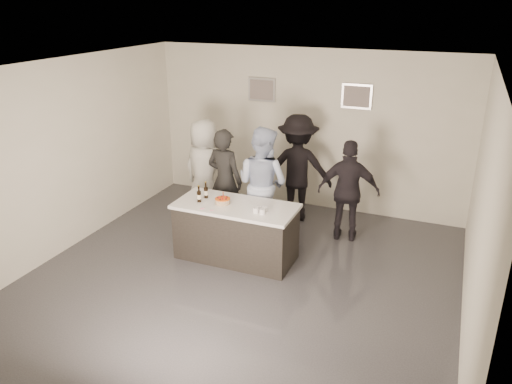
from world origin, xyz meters
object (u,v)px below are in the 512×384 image
at_px(cake, 223,201).
at_px(person_guest_right, 349,191).
at_px(beer_bottle_b, 199,194).
at_px(person_guest_back, 297,168).
at_px(person_main_black, 225,181).
at_px(person_guest_left, 205,170).
at_px(beer_bottle_a, 206,190).
at_px(person_main_blue, 262,184).
at_px(bar_counter, 236,232).

height_order(cake, person_guest_right, person_guest_right).
xyz_separation_m(beer_bottle_b, person_guest_back, (0.96, 1.91, -0.06)).
bearing_deg(person_guest_back, person_guest_right, 139.14).
bearing_deg(person_guest_back, person_main_black, 26.31).
distance_m(cake, person_guest_right, 2.12).
bearing_deg(person_guest_left, person_guest_back, -148.73).
relative_size(beer_bottle_a, person_guest_right, 0.15).
bearing_deg(beer_bottle_b, cake, 12.57).
height_order(cake, person_main_blue, person_main_blue).
bearing_deg(beer_bottle_a, person_guest_right, 31.96).
xyz_separation_m(bar_counter, person_guest_back, (0.39, 1.80, 0.52)).
bearing_deg(person_main_blue, cake, 85.33).
bearing_deg(beer_bottle_a, person_guest_back, 61.43).
height_order(bar_counter, person_guest_right, person_guest_right).
bearing_deg(beer_bottle_a, person_guest_left, 118.87).
xyz_separation_m(person_main_black, person_guest_left, (-0.56, 0.33, 0.02)).
xyz_separation_m(cake, person_guest_right, (1.64, 1.34, -0.08)).
bearing_deg(beer_bottle_b, person_guest_right, 35.42).
bearing_deg(person_guest_left, cake, 138.85).
relative_size(person_main_black, person_main_blue, 0.94).
bearing_deg(cake, beer_bottle_b, -167.43).
distance_m(person_main_black, person_guest_left, 0.66).
xyz_separation_m(beer_bottle_a, person_guest_left, (-0.63, 1.14, -0.11)).
relative_size(person_main_black, person_guest_right, 1.05).
distance_m(beer_bottle_b, person_main_blue, 1.17).
bearing_deg(cake, person_guest_right, 39.29).
relative_size(beer_bottle_b, person_main_blue, 0.14).
bearing_deg(bar_counter, person_guest_back, 77.76).
bearing_deg(person_main_black, beer_bottle_a, 102.56).
bearing_deg(person_guest_back, cake, 55.89).
height_order(bar_counter, beer_bottle_b, beer_bottle_b).
bearing_deg(cake, person_guest_left, 127.84).
distance_m(cake, person_main_blue, 0.93).
height_order(bar_counter, person_main_black, person_main_black).
bearing_deg(person_main_black, person_guest_left, -22.65).
bearing_deg(person_guest_right, person_guest_back, -33.49).
relative_size(beer_bottle_a, person_guest_left, 0.14).
bearing_deg(cake, person_main_blue, 71.03).
relative_size(beer_bottle_a, person_guest_back, 0.13).
bearing_deg(beer_bottle_b, beer_bottle_a, 83.94).
bearing_deg(person_main_black, person_guest_back, -129.69).
distance_m(person_guest_left, person_guest_right, 2.61).
distance_m(cake, person_main_black, 1.00).
height_order(cake, person_guest_back, person_guest_back).
xyz_separation_m(beer_bottle_b, person_guest_right, (2.00, 1.42, -0.17)).
distance_m(person_main_black, person_main_blue, 0.71).
bearing_deg(person_main_blue, person_guest_back, -92.96).
distance_m(beer_bottle_b, person_guest_left, 1.47).
bearing_deg(beer_bottle_b, person_main_blue, 55.36).
xyz_separation_m(person_main_blue, person_guest_left, (-1.27, 0.37, -0.04)).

